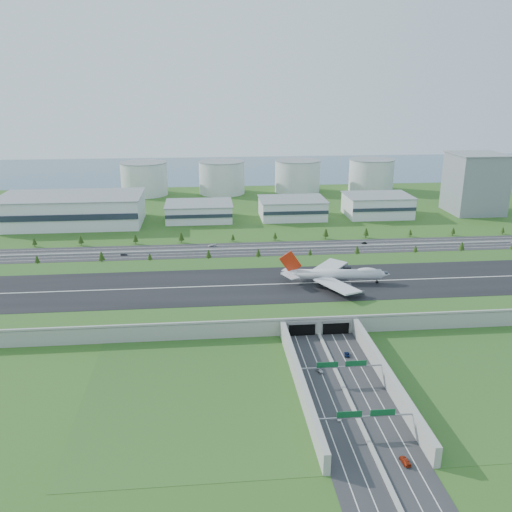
{
  "coord_description": "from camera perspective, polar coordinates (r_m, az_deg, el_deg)",
  "views": [
    {
      "loc": [
        -54.2,
        -289.51,
        120.05
      ],
      "look_at": [
        -23.15,
        35.0,
        14.22
      ],
      "focal_mm": 38.0,
      "sensor_mm": 36.0,
      "label": 1
    }
  ],
  "objects": [
    {
      "name": "bay_water",
      "position": [
        780.7,
        -1.44,
        9.14
      ],
      "size": [
        1200.0,
        260.0,
        0.06
      ],
      "primitive_type": "cube",
      "color": "#39556D",
      "rests_on": "ground"
    },
    {
      "name": "car_3",
      "position": [
        196.55,
        15.43,
        -20.07
      ],
      "size": [
        2.83,
        5.88,
        1.65
      ],
      "primitive_type": "imported",
      "rotation": [
        0.0,
        0.0,
        3.23
      ],
      "color": "maroon",
      "rests_on": "ground"
    },
    {
      "name": "tree_row",
      "position": [
        405.1,
        1.68,
        1.41
      ],
      "size": [
        504.39,
        48.63,
        8.31
      ],
      "color": "#3D2819",
      "rests_on": "ground"
    },
    {
      "name": "fuel_tank_d",
      "position": [
        636.97,
        12.02,
        8.33
      ],
      "size": [
        50.0,
        50.0,
        35.0
      ],
      "primitive_type": "cylinder",
      "color": "silver",
      "rests_on": "ground"
    },
    {
      "name": "car_1",
      "position": [
        212.39,
        8.73,
        -16.41
      ],
      "size": [
        2.05,
        4.33,
        1.37
      ],
      "primitive_type": "imported",
      "rotation": [
        0.0,
        0.0,
        -0.15
      ],
      "color": "white",
      "rests_on": "ground"
    },
    {
      "name": "ground",
      "position": [
        318.07,
        4.77,
        -4.26
      ],
      "size": [
        1200.0,
        1200.0,
        0.0
      ],
      "primitive_type": "plane",
      "color": "#244C17",
      "rests_on": "ground"
    },
    {
      "name": "underpass_road",
      "position": [
        229.5,
        9.22,
        -12.82
      ],
      "size": [
        38.8,
        120.4,
        8.0
      ],
      "color": "#28282B",
      "rests_on": "ground"
    },
    {
      "name": "car_7",
      "position": [
        412.42,
        -4.69,
        1.14
      ],
      "size": [
        6.35,
        3.82,
        1.72
      ],
      "primitive_type": "imported",
      "rotation": [
        0.0,
        0.0,
        -1.32
      ],
      "color": "silver",
      "rests_on": "ground"
    },
    {
      "name": "hangar_west",
      "position": [
        500.14,
        -18.78,
        4.6
      ],
      "size": [
        120.0,
        60.0,
        25.0
      ],
      "primitive_type": "cube",
      "color": "silver",
      "rests_on": "ground"
    },
    {
      "name": "car_4",
      "position": [
        401.35,
        -13.74,
        0.19
      ],
      "size": [
        5.17,
        2.59,
        1.69
      ],
      "primitive_type": "imported",
      "rotation": [
        0.0,
        0.0,
        1.69
      ],
      "color": "#56565B",
      "rests_on": "ground"
    },
    {
      "name": "hangar_mid_b",
      "position": [
        498.65,
        3.83,
        5.02
      ],
      "size": [
        58.0,
        42.0,
        17.0
      ],
      "primitive_type": "cube",
      "color": "silver",
      "rests_on": "ground"
    },
    {
      "name": "hangar_mid_a",
      "position": [
        492.58,
        -6.02,
        4.68
      ],
      "size": [
        58.0,
        42.0,
        15.0
      ],
      "primitive_type": "cube",
      "color": "silver",
      "rests_on": "ground"
    },
    {
      "name": "fuel_tank_a",
      "position": [
        611.77,
        -11.68,
        7.97
      ],
      "size": [
        50.0,
        50.0,
        35.0
      ],
      "primitive_type": "cylinder",
      "color": "silver",
      "rests_on": "ground"
    },
    {
      "name": "car_5",
      "position": [
        425.67,
        11.31,
        1.36
      ],
      "size": [
        4.37,
        2.68,
        1.36
      ],
      "primitive_type": "imported",
      "rotation": [
        0.0,
        0.0,
        -1.89
      ],
      "color": "black",
      "rests_on": "ground"
    },
    {
      "name": "fuel_tank_b",
      "position": [
        608.52,
        -3.62,
        8.25
      ],
      "size": [
        50.0,
        50.0,
        35.0
      ],
      "primitive_type": "cylinder",
      "color": "silver",
      "rests_on": "ground"
    },
    {
      "name": "office_tower",
      "position": [
        554.92,
        22.07,
        7.08
      ],
      "size": [
        46.0,
        46.0,
        55.0
      ],
      "primitive_type": "cube",
      "color": "gray",
      "rests_on": "ground"
    },
    {
      "name": "sign_gantry_near",
      "position": [
        231.4,
        8.99,
        -11.52
      ],
      "size": [
        38.7,
        0.7,
        9.8
      ],
      "color": "gray",
      "rests_on": "ground"
    },
    {
      "name": "airfield_deck",
      "position": [
        316.45,
        4.79,
        -3.57
      ],
      "size": [
        520.0,
        100.0,
        9.2
      ],
      "color": "#979892",
      "rests_on": "ground"
    },
    {
      "name": "sign_gantry_far",
      "position": [
        202.87,
        11.48,
        -16.31
      ],
      "size": [
        38.7,
        0.7,
        9.8
      ],
      "color": "gray",
      "rests_on": "ground"
    },
    {
      "name": "hangar_mid_c",
      "position": [
        517.2,
        12.65,
        5.2
      ],
      "size": [
        58.0,
        42.0,
        19.0
      ],
      "primitive_type": "cube",
      "color": "silver",
      "rests_on": "ground"
    },
    {
      "name": "boeing_747",
      "position": [
        315.75,
        8.36,
        -1.9
      ],
      "size": [
        64.57,
        60.79,
        19.97
      ],
      "rotation": [
        0.0,
        0.0,
        -0.09
      ],
      "color": "silver",
      "rests_on": "airfield_deck"
    },
    {
      "name": "car_0",
      "position": [
        240.33,
        6.74,
        -11.87
      ],
      "size": [
        3.29,
        5.12,
        1.62
      ],
      "primitive_type": "imported",
      "rotation": [
        0.0,
        0.0,
        0.31
      ],
      "color": "#A9A8AD",
      "rests_on": "ground"
    },
    {
      "name": "fuel_tank_c",
      "position": [
        617.08,
        4.38,
        8.37
      ],
      "size": [
        50.0,
        50.0,
        35.0
      ],
      "primitive_type": "cylinder",
      "color": "silver",
      "rests_on": "ground"
    },
    {
      "name": "north_expressway",
      "position": [
        406.43,
        2.44,
        0.8
      ],
      "size": [
        560.0,
        36.0,
        0.12
      ],
      "primitive_type": "cube",
      "color": "#28282B",
      "rests_on": "ground"
    },
    {
      "name": "car_2",
      "position": [
        255.09,
        9.55,
        -10.16
      ],
      "size": [
        3.14,
        5.19,
        1.35
      ],
      "primitive_type": "imported",
      "rotation": [
        0.0,
        0.0,
        2.94
      ],
      "color": "#0D1A43",
      "rests_on": "ground"
    }
  ]
}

